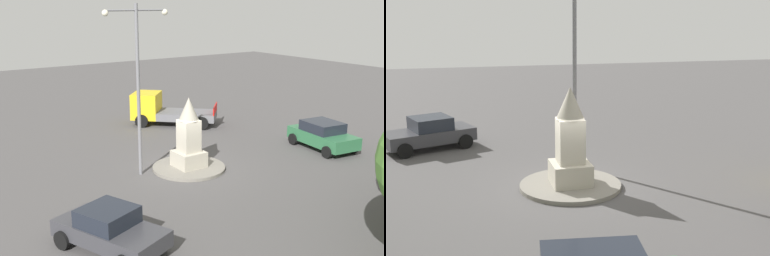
% 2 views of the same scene
% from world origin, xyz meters
% --- Properties ---
extents(ground_plane, '(80.00, 80.00, 0.00)m').
position_xyz_m(ground_plane, '(0.00, 0.00, 0.00)').
color(ground_plane, '#4F4C4C').
extents(traffic_island, '(3.53, 3.53, 0.15)m').
position_xyz_m(traffic_island, '(0.00, 0.00, 0.07)').
color(traffic_island, gray).
rests_on(traffic_island, ground).
extents(monument, '(1.33, 1.33, 3.39)m').
position_xyz_m(monument, '(0.00, 0.00, 1.62)').
color(monument, '#B2AA99').
rests_on(monument, traffic_island).
extents(streetlamp, '(3.17, 0.28, 7.81)m').
position_xyz_m(streetlamp, '(2.26, -0.70, 4.74)').
color(streetlamp, slate).
rests_on(streetlamp, ground).
extents(car_dark_grey_near_island, '(3.03, 4.19, 1.44)m').
position_xyz_m(car_dark_grey_near_island, '(6.43, 4.90, 0.73)').
color(car_dark_grey_near_island, '#38383D').
rests_on(car_dark_grey_near_island, ground).
extents(car_green_parked_right, '(2.45, 4.11, 1.53)m').
position_xyz_m(car_green_parked_right, '(-7.90, 1.45, 0.79)').
color(car_green_parked_right, '#2D6B42').
rests_on(car_green_parked_right, ground).
extents(truck_yellow_parked_left, '(5.37, 5.22, 2.08)m').
position_xyz_m(truck_yellow_parked_left, '(-3.50, -8.14, 0.97)').
color(truck_yellow_parked_left, yellow).
rests_on(truck_yellow_parked_left, ground).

